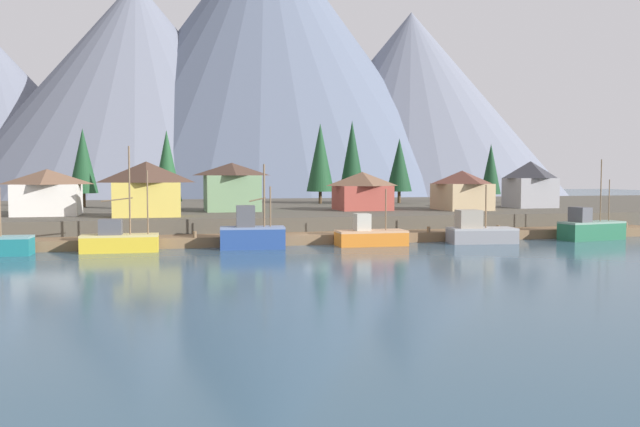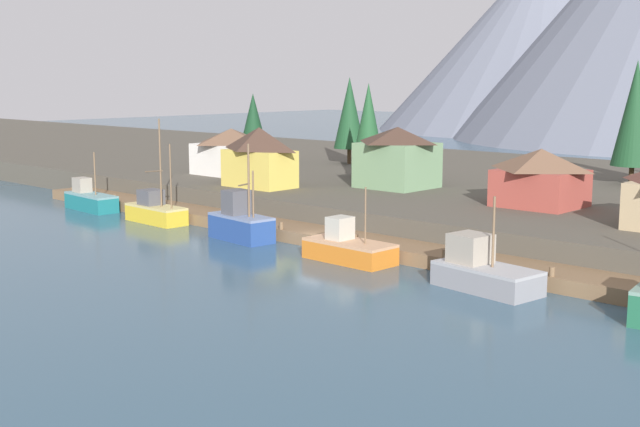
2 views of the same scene
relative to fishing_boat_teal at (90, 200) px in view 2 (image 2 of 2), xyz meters
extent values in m
cube|color=#335166|center=(29.86, 21.49, -1.53)|extent=(400.00, 400.00, 1.00)
cube|color=brown|center=(29.86, 3.49, -0.53)|extent=(80.00, 4.00, 1.00)
cylinder|color=brown|center=(-6.14, 1.69, -0.23)|extent=(0.36, 0.36, 1.60)
cylinder|color=brown|center=(1.86, 1.69, -0.23)|extent=(0.36, 0.36, 1.60)
cylinder|color=brown|center=(9.86, 1.69, -0.23)|extent=(0.36, 0.36, 1.60)
cylinder|color=brown|center=(17.86, 1.69, -0.23)|extent=(0.36, 0.36, 1.60)
cylinder|color=brown|center=(25.86, 1.69, -0.23)|extent=(0.36, 0.36, 1.60)
cylinder|color=brown|center=(33.86, 1.69, -0.23)|extent=(0.36, 0.36, 1.60)
cylinder|color=brown|center=(41.86, 1.69, -0.23)|extent=(0.36, 0.36, 1.60)
cylinder|color=brown|center=(49.86, 1.69, -0.23)|extent=(0.36, 0.36, 1.60)
cube|color=#4C473D|center=(29.86, 33.49, 0.22)|extent=(400.00, 56.00, 2.50)
cone|color=slate|center=(-32.16, 154.48, 23.04)|extent=(86.54, 86.54, 48.14)
cube|color=#196B70|center=(0.20, -0.01, -0.29)|extent=(7.18, 2.78, 1.47)
cube|color=#679496|center=(0.20, -0.01, 0.55)|extent=(7.18, 2.78, 0.20)
cube|color=gray|center=(-1.59, 0.11, 1.39)|extent=(1.87, 1.47, 1.48)
cylinder|color=brown|center=(1.19, -0.08, 2.78)|extent=(0.14, 0.14, 4.26)
cube|color=gold|center=(11.07, 0.05, -0.32)|extent=(6.88, 2.65, 1.41)
cube|color=tan|center=(11.07, 0.05, 0.48)|extent=(6.88, 2.65, 0.20)
cube|color=#4C4C51|center=(10.30, 0.08, 1.28)|extent=(2.07, 1.89, 1.39)
cylinder|color=brown|center=(11.99, 0.01, 4.57)|extent=(0.15, 0.15, 7.97)
cylinder|color=brown|center=(13.55, -0.05, 3.47)|extent=(0.13, 0.13, 5.78)
cylinder|color=brown|center=(10.88, 0.06, 3.72)|extent=(2.76, 0.21, 0.42)
cube|color=navy|center=(23.11, -0.20, -0.08)|extent=(6.28, 3.12, 1.89)
cube|color=#6C7DA2|center=(23.11, -0.20, 0.97)|extent=(6.28, 3.12, 0.20)
cube|color=#4C4C51|center=(22.48, -0.13, 2.07)|extent=(1.92, 2.08, 2.00)
cylinder|color=brown|center=(24.23, -0.32, 4.01)|extent=(0.17, 0.17, 5.88)
cylinder|color=brown|center=(24.81, -0.38, 2.96)|extent=(0.15, 0.15, 3.79)
cylinder|color=brown|center=(23.60, -0.25, 3.62)|extent=(1.57, 0.29, 0.46)
cube|color=#CC6B1E|center=(34.92, -0.23, -0.37)|extent=(6.94, 3.15, 1.31)
cube|color=tan|center=(34.92, -0.23, 0.39)|extent=(6.94, 3.15, 0.20)
cube|color=#B2AD9E|center=(33.96, -0.20, 1.32)|extent=(1.49, 1.74, 1.67)
cylinder|color=brown|center=(36.41, -0.27, 2.52)|extent=(0.13, 0.13, 4.06)
cube|color=gray|center=(46.70, -0.68, -0.34)|extent=(7.08, 4.00, 1.37)
cube|color=#9F9FA2|center=(46.70, -0.68, 0.44)|extent=(7.08, 4.00, 0.20)
cube|color=gray|center=(45.31, -0.49, 1.46)|extent=(2.58, 2.48, 1.84)
cylinder|color=brown|center=(47.09, -0.73, 2.75)|extent=(0.16, 0.16, 4.43)
cube|color=silver|center=(2.67, 16.55, 3.19)|extent=(6.79, 6.69, 3.44)
pyramid|color=brown|center=(2.67, 16.55, 5.75)|extent=(7.13, 7.03, 1.68)
cube|color=#9E4238|center=(39.92, 18.31, 3.02)|extent=(6.48, 5.93, 3.09)
pyramid|color=brown|center=(39.92, 18.31, 5.44)|extent=(6.80, 6.23, 1.76)
cube|color=gold|center=(13.39, 10.90, 3.31)|extent=(6.98, 4.06, 3.67)
pyramid|color=#422D23|center=(13.39, 10.90, 6.26)|extent=(7.33, 4.26, 2.24)
cube|color=#6B8E66|center=(23.53, 19.93, 3.68)|extent=(6.52, 6.17, 4.41)
pyramid|color=#422D23|center=(23.53, 19.93, 6.66)|extent=(6.85, 6.48, 1.56)
cylinder|color=#4C3823|center=(15.83, 24.70, 2.02)|extent=(0.50, 0.50, 1.09)
cone|color=#1E4C28|center=(15.83, 24.70, 7.11)|extent=(3.71, 3.71, 9.09)
cylinder|color=#4C3823|center=(39.41, 38.16, 2.42)|extent=(0.50, 0.50, 1.90)
cone|color=#194223|center=(39.41, 38.16, 8.66)|extent=(4.29, 4.29, 10.59)
cylinder|color=#4C3823|center=(4.80, 34.25, 2.45)|extent=(0.50, 0.50, 1.96)
cone|color=#194223|center=(4.80, 34.25, 7.87)|extent=(3.93, 3.93, 8.88)
cylinder|color=#4C3823|center=(-6.95, 28.68, 2.00)|extent=(0.50, 0.50, 1.06)
cone|color=#14381E|center=(-6.95, 28.68, 6.39)|extent=(3.89, 3.89, 7.70)
camera|label=1|loc=(14.00, -62.51, 5.97)|focal=37.39mm
camera|label=2|loc=(73.69, -44.83, 12.07)|focal=46.75mm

